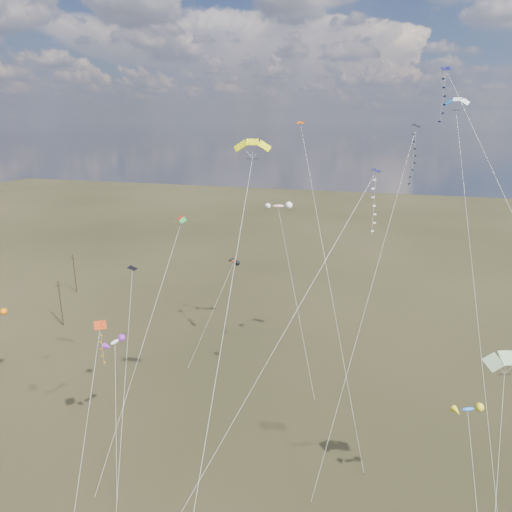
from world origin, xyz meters
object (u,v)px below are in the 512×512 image
(utility_pole_far, at_px, (75,273))
(parafoil_yellow, at_px, (252,144))
(utility_pole_near, at_px, (61,303))
(diamond_black_high, at_px, (408,173))

(utility_pole_far, xyz_separation_m, parafoil_yellow, (49.05, -37.26, 27.67))
(utility_pole_near, relative_size, parafoil_yellow, 0.25)
(parafoil_yellow, bearing_deg, diamond_black_high, 48.75)
(parafoil_yellow, bearing_deg, utility_pole_near, 150.47)
(utility_pole_near, distance_m, utility_pole_far, 16.12)
(utility_pole_near, relative_size, diamond_black_high, 0.24)
(utility_pole_near, relative_size, utility_pole_far, 1.00)
(utility_pole_near, height_order, parafoil_yellow, parafoil_yellow)
(utility_pole_near, bearing_deg, parafoil_yellow, -29.53)
(utility_pole_far, bearing_deg, parafoil_yellow, -37.22)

